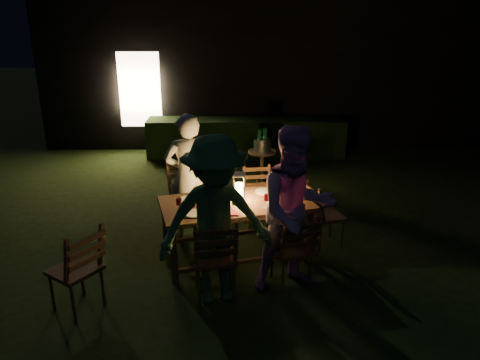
{
  "coord_description": "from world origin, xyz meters",
  "views": [
    {
      "loc": [
        -0.73,
        -6.02,
        3.0
      ],
      "look_at": [
        -0.67,
        -0.45,
        0.96
      ],
      "focal_mm": 35.0,
      "sensor_mm": 36.0,
      "label": 1
    }
  ],
  "objects_px": {
    "person_opp_left": "(215,222)",
    "bottle_table": "(216,193)",
    "person_house_side": "(188,176)",
    "person_opp_right": "(296,211)",
    "chair_near_right": "(292,261)",
    "chair_end": "(325,225)",
    "side_table": "(262,155)",
    "lantern": "(239,188)",
    "ice_bucket": "(262,145)",
    "chair_spare": "(78,283)",
    "chair_far_right": "(259,209)",
    "dining_table": "(236,207)",
    "chair_far_left": "(190,214)",
    "bottle_bucket_b": "(265,142)",
    "bottle_bucket_a": "(259,143)",
    "chair_near_left": "(215,271)"
  },
  "relations": [
    {
      "from": "chair_near_right",
      "to": "chair_far_right",
      "type": "xyz_separation_m",
      "value": [
        -0.31,
        1.51,
        -0.01
      ]
    },
    {
      "from": "dining_table",
      "to": "bottle_bucket_b",
      "type": "relative_size",
      "value": 6.29
    },
    {
      "from": "chair_spare",
      "to": "bottle_table",
      "type": "xyz_separation_m",
      "value": [
        1.42,
        1.03,
        0.6
      ]
    },
    {
      "from": "chair_spare",
      "to": "person_opp_left",
      "type": "height_order",
      "value": "person_opp_left"
    },
    {
      "from": "chair_far_right",
      "to": "ice_bucket",
      "type": "height_order",
      "value": "chair_far_right"
    },
    {
      "from": "side_table",
      "to": "bottle_table",
      "type": "bearing_deg",
      "value": -105.09
    },
    {
      "from": "bottle_table",
      "to": "ice_bucket",
      "type": "xyz_separation_m",
      "value": [
        0.71,
        2.62,
        -0.14
      ]
    },
    {
      "from": "chair_end",
      "to": "bottle_bucket_a",
      "type": "bearing_deg",
      "value": -176.69
    },
    {
      "from": "person_opp_left",
      "to": "bottle_table",
      "type": "relative_size",
      "value": 6.62
    },
    {
      "from": "side_table",
      "to": "bottle_bucket_b",
      "type": "xyz_separation_m",
      "value": [
        0.05,
        0.04,
        0.24
      ]
    },
    {
      "from": "dining_table",
      "to": "lantern",
      "type": "xyz_separation_m",
      "value": [
        0.04,
        0.06,
        0.23
      ]
    },
    {
      "from": "chair_end",
      "to": "lantern",
      "type": "xyz_separation_m",
      "value": [
        -1.15,
        -0.26,
        0.64
      ]
    },
    {
      "from": "person_opp_right",
      "to": "ice_bucket",
      "type": "xyz_separation_m",
      "value": [
        -0.18,
        3.23,
        -0.17
      ]
    },
    {
      "from": "bottle_table",
      "to": "person_opp_left",
      "type": "bearing_deg",
      "value": -88.41
    },
    {
      "from": "chair_spare",
      "to": "chair_far_right",
      "type": "bearing_deg",
      "value": -9.62
    },
    {
      "from": "person_house_side",
      "to": "bottle_bucket_b",
      "type": "height_order",
      "value": "person_house_side"
    },
    {
      "from": "dining_table",
      "to": "chair_far_left",
      "type": "distance_m",
      "value": 0.97
    },
    {
      "from": "chair_near_left",
      "to": "chair_spare",
      "type": "relative_size",
      "value": 1.01
    },
    {
      "from": "chair_near_left",
      "to": "dining_table",
      "type": "bearing_deg",
      "value": 67.5
    },
    {
      "from": "chair_end",
      "to": "person_opp_left",
      "type": "distance_m",
      "value": 1.98
    },
    {
      "from": "chair_near_left",
      "to": "person_opp_left",
      "type": "height_order",
      "value": "person_opp_left"
    },
    {
      "from": "bottle_bucket_b",
      "to": "bottle_table",
      "type": "bearing_deg",
      "value": -105.87
    },
    {
      "from": "chair_far_right",
      "to": "bottle_table",
      "type": "height_order",
      "value": "bottle_table"
    },
    {
      "from": "chair_near_right",
      "to": "chair_end",
      "type": "bearing_deg",
      "value": 41.49
    },
    {
      "from": "chair_near_right",
      "to": "bottle_table",
      "type": "distance_m",
      "value": 1.21
    },
    {
      "from": "person_house_side",
      "to": "person_opp_left",
      "type": "xyz_separation_m",
      "value": [
        0.43,
        -1.58,
        0.06
      ]
    },
    {
      "from": "person_house_side",
      "to": "bottle_table",
      "type": "height_order",
      "value": "person_house_side"
    },
    {
      "from": "ice_bucket",
      "to": "person_opp_left",
      "type": "bearing_deg",
      "value": -101.15
    },
    {
      "from": "bottle_table",
      "to": "person_house_side",
      "type": "bearing_deg",
      "value": 119.0
    },
    {
      "from": "chair_near_left",
      "to": "person_house_side",
      "type": "xyz_separation_m",
      "value": [
        -0.42,
        1.54,
        0.55
      ]
    },
    {
      "from": "person_house_side",
      "to": "bottle_bucket_a",
      "type": "distance_m",
      "value": 2.13
    },
    {
      "from": "chair_near_right",
      "to": "lantern",
      "type": "distance_m",
      "value": 1.11
    },
    {
      "from": "ice_bucket",
      "to": "bottle_bucket_a",
      "type": "distance_m",
      "value": 0.08
    },
    {
      "from": "bottle_bucket_b",
      "to": "person_house_side",
      "type": "bearing_deg",
      "value": -121.22
    },
    {
      "from": "ice_bucket",
      "to": "bottle_bucket_a",
      "type": "height_order",
      "value": "bottle_bucket_a"
    },
    {
      "from": "chair_near_right",
      "to": "side_table",
      "type": "height_order",
      "value": "chair_near_right"
    },
    {
      "from": "chair_far_left",
      "to": "chair_spare",
      "type": "bearing_deg",
      "value": 36.53
    },
    {
      "from": "lantern",
      "to": "bottle_bucket_b",
      "type": "xyz_separation_m",
      "value": [
        0.48,
        2.54,
        -0.1
      ]
    },
    {
      "from": "person_house_side",
      "to": "person_opp_right",
      "type": "height_order",
      "value": "person_opp_right"
    },
    {
      "from": "person_house_side",
      "to": "chair_near_right",
      "type": "bearing_deg",
      "value": 119.55
    },
    {
      "from": "chair_near_right",
      "to": "chair_end",
      "type": "distance_m",
      "value": 1.1
    },
    {
      "from": "chair_near_left",
      "to": "person_house_side",
      "type": "bearing_deg",
      "value": 97.82
    },
    {
      "from": "chair_near_right",
      "to": "ice_bucket",
      "type": "bearing_deg",
      "value": 74.68
    },
    {
      "from": "person_house_side",
      "to": "side_table",
      "type": "distance_m",
      "value": 2.21
    },
    {
      "from": "person_opp_right",
      "to": "person_opp_left",
      "type": "xyz_separation_m",
      "value": [
        -0.87,
        -0.24,
        -0.02
      ]
    },
    {
      "from": "chair_near_right",
      "to": "bottle_table",
      "type": "relative_size",
      "value": 3.39
    },
    {
      "from": "dining_table",
      "to": "bottle_bucket_b",
      "type": "height_order",
      "value": "bottle_bucket_b"
    },
    {
      "from": "chair_far_right",
      "to": "person_house_side",
      "type": "relative_size",
      "value": 0.53
    },
    {
      "from": "chair_near_right",
      "to": "chair_near_left",
      "type": "bearing_deg",
      "value": 176.97
    },
    {
      "from": "person_house_side",
      "to": "side_table",
      "type": "relative_size",
      "value": 2.64
    }
  ]
}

